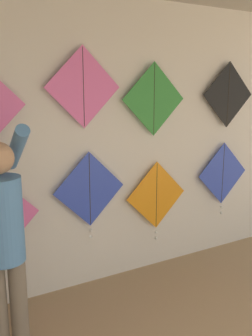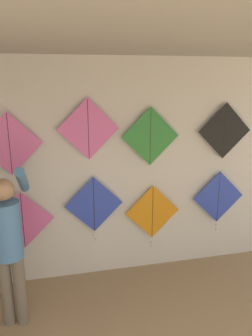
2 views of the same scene
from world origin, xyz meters
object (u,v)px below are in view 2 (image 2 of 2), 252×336
object	(u,v)px
kite_1	(23,220)
kite_3	(152,213)
kite_8	(150,136)
shopkeeper	(8,240)
kite_2	(94,206)
kite_6	(9,144)
kite_9	(225,131)
kite_7	(88,129)
kite_4	(218,198)

from	to	relation	value
kite_1	kite_3	size ratio (longest dim) A/B	0.84
kite_8	kite_1	bearing A→B (deg)	180.00
shopkeeper	kite_2	xyz separation A→B (m)	(0.95, 0.68, 0.01)
kite_3	kite_6	world-z (taller)	kite_6
kite_3	kite_8	xyz separation A→B (m)	(-0.05, 0.00, 1.03)
kite_9	kite_3	bearing A→B (deg)	-179.98
kite_6	kite_2	bearing A→B (deg)	-0.02
kite_6	kite_7	xyz separation A→B (m)	(0.90, 0.00, 0.14)
kite_8	kite_9	xyz separation A→B (m)	(1.01, 0.00, 0.03)
kite_3	kite_4	distance (m)	0.95
shopkeeper	kite_4	bearing A→B (deg)	22.08
kite_1	kite_8	size ratio (longest dim) A/B	1.00
kite_7	kite_2	bearing A→B (deg)	-0.58
kite_6	kite_9	xyz separation A→B (m)	(2.68, 0.00, 0.05)
kite_2	kite_9	size ratio (longest dim) A/B	1.19
kite_7	kite_8	bearing A→B (deg)	0.00
kite_4	kite_8	distance (m)	1.35
kite_2	kite_6	size ratio (longest dim) A/B	1.19
kite_2	kite_4	size ratio (longest dim) A/B	1.00
kite_4	kite_7	world-z (taller)	kite_7
kite_7	kite_9	distance (m)	1.78
kite_3	kite_7	bearing A→B (deg)	179.97
kite_3	kite_8	size ratio (longest dim) A/B	1.19
shopkeeper	kite_8	bearing A→B (deg)	29.87
kite_1	kite_6	size ratio (longest dim) A/B	1.00
kite_9	shopkeeper	bearing A→B (deg)	-165.79
kite_4	kite_7	bearing A→B (deg)	179.99
shopkeeper	kite_7	distance (m)	1.51
shopkeeper	kite_2	bearing A→B (deg)	43.33
kite_6	shopkeeper	bearing A→B (deg)	-91.32
shopkeeper	kite_4	size ratio (longest dim) A/B	1.98
shopkeeper	kite_8	xyz separation A→B (m)	(1.68, 0.68, 0.87)
kite_2	kite_9	world-z (taller)	kite_9
shopkeeper	kite_3	distance (m)	1.87
kite_1	kite_9	size ratio (longest dim) A/B	1.00
kite_7	kite_9	xyz separation A→B (m)	(1.78, 0.00, -0.09)
kite_6	kite_7	world-z (taller)	kite_7
kite_6	kite_8	size ratio (longest dim) A/B	1.00
kite_3	kite_6	xyz separation A→B (m)	(-1.72, 0.00, 1.01)
kite_9	kite_6	bearing A→B (deg)	180.00
kite_4	kite_6	world-z (taller)	kite_6
kite_1	kite_8	world-z (taller)	kite_8
kite_7	kite_3	bearing A→B (deg)	-0.03
shopkeeper	kite_8	world-z (taller)	kite_8
kite_4	kite_7	xyz separation A→B (m)	(-1.76, 0.00, 1.02)
kite_1	kite_6	bearing A→B (deg)	180.00
kite_2	kite_3	distance (m)	0.80
kite_1	kite_3	xyz separation A→B (m)	(1.65, -0.00, -0.07)
kite_2	kite_3	size ratio (longest dim) A/B	1.00
kite_2	kite_6	world-z (taller)	kite_6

